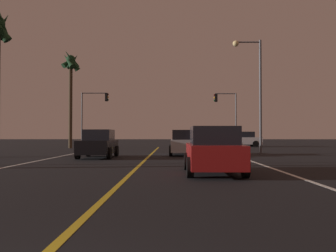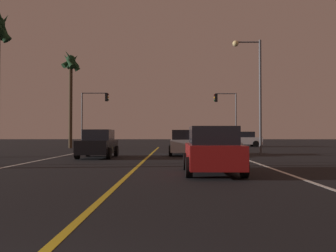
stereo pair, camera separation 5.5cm
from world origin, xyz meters
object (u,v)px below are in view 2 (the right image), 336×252
Objects in this scene: street_lamp_right_far at (254,82)px; palm_tree_left_far at (71,71)px; car_oncoming at (98,144)px; car_crossing_side at (243,139)px; traffic_light_near_left at (94,107)px; car_ahead_far at (184,143)px; traffic_light_near_right at (226,108)px; car_lead_same_lane at (212,151)px.

street_lamp_right_far is 0.83× the size of palm_tree_left_far.
car_crossing_side is (12.51, 20.08, 0.00)m from car_oncoming.
car_crossing_side is 0.52× the size of street_lamp_right_far.
car_crossing_side is 16.45m from street_lamp_right_far.
traffic_light_near_left is (-4.13, 18.20, 3.59)m from car_oncoming.
car_ahead_far is 0.72× the size of traffic_light_near_left.
car_ahead_far is at bearing -47.41° from palm_tree_left_far.
traffic_light_near_right is 16.87m from palm_tree_left_far.
car_ahead_far is at bearing 16.98° from street_lamp_right_far.
palm_tree_left_far is (-16.16, -3.33, 3.51)m from traffic_light_near_right.
street_lamp_right_far is at bearing -32.94° from palm_tree_left_far.
car_lead_same_lane is 0.72× the size of traffic_light_near_left.
car_oncoming and car_lead_same_lane have the same top height.
traffic_light_near_left reaches higher than car_oncoming.
street_lamp_right_far is at bearing -18.41° from car_lead_same_lane.
car_lead_same_lane is 27.72m from traffic_light_near_right.
car_ahead_far is at bearing 67.27° from car_crossing_side.
car_oncoming is 10.75m from car_lead_same_lane.
street_lamp_right_far is (0.05, -13.83, 0.88)m from traffic_light_near_right.
car_crossing_side is at bearing 6.45° from traffic_light_near_left.
traffic_light_near_left is at bearing 31.44° from car_ahead_far.
palm_tree_left_far is (-16.21, 10.50, 2.63)m from street_lamp_right_far.
traffic_light_near_right is 13.86m from street_lamp_right_far.
car_oncoming is 1.00× the size of car_crossing_side.
traffic_light_near_left reaches higher than traffic_light_near_right.
traffic_light_near_left is at bearing -167.20° from car_oncoming.
palm_tree_left_far is (-11.09, 12.06, 7.01)m from car_ahead_far.
palm_tree_left_far is (-5.81, 14.87, 7.01)m from car_oncoming.
car_ahead_far is 0.52× the size of street_lamp_right_far.
car_crossing_side is (6.55, 29.03, 0.00)m from car_lead_same_lane.
car_oncoming is 0.73× the size of traffic_light_near_right.
street_lamp_right_far reaches higher than car_lead_same_lane.
car_lead_same_lane is at bearing -69.60° from traffic_light_near_left.
traffic_light_near_right is at bearing -9.18° from car_lead_same_lane.
traffic_light_near_left reaches higher than car_lead_same_lane.
traffic_light_near_right is at bearing 0.00° from traffic_light_near_left.
palm_tree_left_far reaches higher than car_ahead_far.
traffic_light_near_left is at bearing 63.20° from palm_tree_left_far.
car_lead_same_lane and car_crossing_side have the same top height.
car_crossing_side is 17.13m from traffic_light_near_left.
palm_tree_left_far reaches higher than street_lamp_right_far.
traffic_light_near_right is 0.72× the size of street_lamp_right_far.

